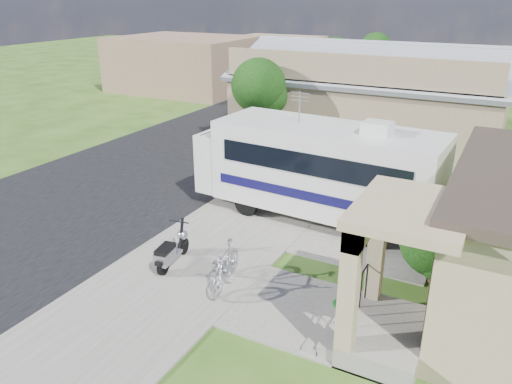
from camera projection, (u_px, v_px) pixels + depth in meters
The scene contains 18 objects.
ground at pixel (230, 267), 14.00m from camera, with size 120.00×120.00×0.00m, color #254512.
street_slab at pixel (203, 143), 25.44m from camera, with size 9.00×80.00×0.02m, color black.
sidewalk_slab at pixel (323, 162), 22.63m from camera, with size 4.00×80.00×0.06m, color #625F58.
driveway_slab at pixel (335, 217), 17.03m from camera, with size 7.00×6.00×0.05m, color #625F58.
walk_slab at pixel (317, 316), 11.87m from camera, with size 4.00×3.00×0.05m, color #625F58.
warehouse at pixel (373, 105), 24.72m from camera, with size 12.50×8.40×5.04m.
distant_bldg_far at pixel (185, 64), 38.66m from camera, with size 10.00×8.00×4.00m, color brown.
distant_bldg_near at pixel (275, 54), 47.79m from camera, with size 8.00×7.00×3.20m, color #736148.
street_tree_a at pixel (261, 89), 21.81m from camera, with size 2.44×2.40×4.58m.
street_tree_b at pixel (337, 60), 29.97m from camera, with size 2.44×2.40×4.73m.
street_tree_c at pixel (377, 50), 37.46m from camera, with size 2.44×2.40×4.42m.
motorhome at pixel (318, 167), 16.48m from camera, with size 8.33×3.08×4.20m.
shrub at pixel (440, 238), 12.84m from camera, with size 2.05×1.96×2.52m.
scooter at pixel (171, 251), 13.81m from camera, with size 0.68×1.73×1.14m.
bicycle at pixel (226, 267), 12.86m from camera, with size 0.55×1.95×1.17m, color #96959C.
pickup_truck at pixel (262, 119), 26.97m from camera, with size 2.64×5.74×1.59m, color silver.
van at pixel (302, 97), 32.63m from camera, with size 2.28×5.62×1.63m, color silver.
garden_hose at pixel (341, 307), 12.08m from camera, with size 0.40×0.40×0.18m, color #13601A.
Camera 1 is at (6.32, -10.45, 7.19)m, focal length 35.00 mm.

